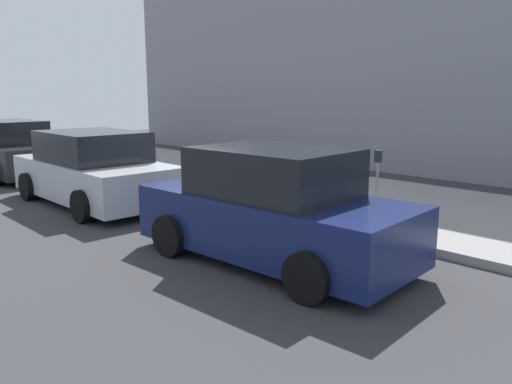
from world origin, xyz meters
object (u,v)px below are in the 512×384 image
at_px(suitcase_olive_3, 281,185).
at_px(suitcase_teal_4, 263,186).
at_px(suitcase_maroon_2, 299,191).
at_px(parked_car_navy_0, 273,209).
at_px(suitcase_black_5, 251,180).
at_px(parked_car_charcoal_2, 8,150).
at_px(parking_meter, 377,174).
at_px(parked_car_silver_1, 94,170).
at_px(fire_hydrant, 226,172).
at_px(suitcase_silver_0, 334,197).
at_px(suitcase_navy_1, 316,193).
at_px(bollard_post, 203,169).

distance_m(suitcase_olive_3, suitcase_teal_4, 0.48).
distance_m(suitcase_maroon_2, parked_car_navy_0, 3.35).
xyz_separation_m(suitcase_black_5, parked_car_charcoal_2, (7.64, 2.68, 0.27)).
bearing_deg(parking_meter, parked_car_navy_0, 91.93).
height_order(parked_car_navy_0, parked_car_silver_1, parked_car_navy_0).
xyz_separation_m(fire_hydrant, parked_car_charcoal_2, (6.76, 2.69, 0.19)).
relative_size(suitcase_olive_3, fire_hydrant, 1.09).
bearing_deg(suitcase_black_5, fire_hydrant, -0.76).
xyz_separation_m(suitcase_silver_0, suitcase_black_5, (2.30, 0.07, 0.07)).
relative_size(parking_meter, parked_car_charcoal_2, 0.28).
height_order(suitcase_silver_0, suitcase_maroon_2, suitcase_maroon_2).
height_order(suitcase_navy_1, suitcase_maroon_2, suitcase_navy_1).
xyz_separation_m(parking_meter, parked_car_navy_0, (-0.10, 2.94, -0.18)).
distance_m(suitcase_maroon_2, fire_hydrant, 2.26).
height_order(fire_hydrant, bollard_post, bollard_post).
xyz_separation_m(suitcase_silver_0, suitcase_navy_1, (0.47, -0.01, 0.00)).
bearing_deg(fire_hydrant, parked_car_charcoal_2, 21.70).
relative_size(suitcase_olive_3, parked_car_silver_1, 0.20).
distance_m(suitcase_navy_1, suitcase_teal_4, 1.39).
xyz_separation_m(suitcase_teal_4, parked_car_charcoal_2, (8.08, 2.63, 0.35)).
height_order(suitcase_silver_0, suitcase_teal_4, suitcase_silver_0).
relative_size(fire_hydrant, parked_car_silver_1, 0.18).
bearing_deg(suitcase_silver_0, suitcase_black_5, 1.79).
bearing_deg(parked_car_silver_1, suitcase_black_5, -130.49).
relative_size(suitcase_maroon_2, fire_hydrant, 0.96).
height_order(parked_car_silver_1, parked_car_charcoal_2, parked_car_charcoal_2).
distance_m(bollard_post, parked_car_navy_0, 5.46).
bearing_deg(parked_car_silver_1, parking_meter, -151.58).
bearing_deg(parking_meter, fire_hydrant, 3.56).
xyz_separation_m(parked_car_navy_0, parked_car_charcoal_2, (10.88, 0.00, -0.01)).
bearing_deg(suitcase_maroon_2, parked_car_charcoal_2, 17.02).
relative_size(suitcase_navy_1, suitcase_olive_3, 0.89).
bearing_deg(bollard_post, suitcase_black_5, -175.00).
relative_size(suitcase_navy_1, suitcase_black_5, 1.05).
bearing_deg(parking_meter, suitcase_black_5, 4.76).
height_order(suitcase_teal_4, parked_car_charcoal_2, parked_car_charcoal_2).
bearing_deg(parked_car_charcoal_2, parked_car_navy_0, 180.00).
bearing_deg(suitcase_maroon_2, suitcase_olive_3, 3.96).
bearing_deg(suitcase_teal_4, suitcase_silver_0, -176.42).
bearing_deg(parked_car_navy_0, bollard_post, -27.75).
bearing_deg(bollard_post, suitcase_olive_3, -175.72).
distance_m(parking_meter, parked_car_navy_0, 2.95).
height_order(suitcase_black_5, parked_car_navy_0, parked_car_navy_0).
relative_size(suitcase_maroon_2, suitcase_teal_4, 1.31).
distance_m(suitcase_maroon_2, suitcase_black_5, 1.38).
distance_m(suitcase_teal_4, parked_car_silver_1, 3.81).
bearing_deg(parked_car_navy_0, suitcase_black_5, -39.54).
bearing_deg(suitcase_navy_1, parked_car_silver_1, 33.86).
xyz_separation_m(suitcase_maroon_2, suitcase_teal_4, (0.94, 0.12, -0.00)).
bearing_deg(suitcase_silver_0, bollard_post, 3.10).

